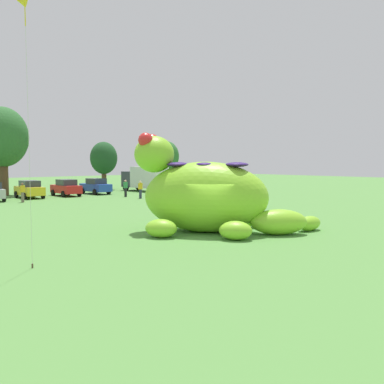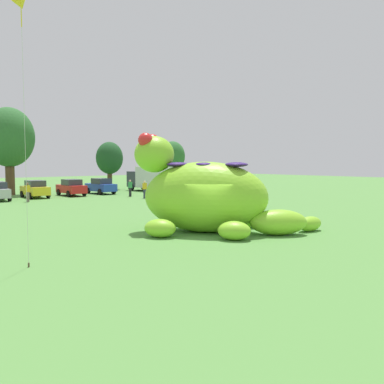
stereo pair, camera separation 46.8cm
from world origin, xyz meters
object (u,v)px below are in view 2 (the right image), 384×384
object	(u,v)px
car_red	(71,188)
spectator_near_inflatable	(145,190)
spectator_mid_field	(28,192)
car_blue	(101,186)
box_truck	(150,178)
spectator_by_cars	(130,188)
car_yellow	(35,189)
giant_inflatable_creature	(205,196)

from	to	relation	value
car_red	spectator_near_inflatable	distance (m)	8.51
car_red	spectator_mid_field	world-z (taller)	car_red
car_blue	box_truck	world-z (taller)	box_truck
spectator_near_inflatable	spectator_by_cars	distance (m)	2.60
car_yellow	car_blue	size ratio (longest dim) A/B	1.00
box_truck	spectator_near_inflatable	bearing A→B (deg)	-128.82
car_yellow	car_red	xyz separation A→B (m)	(3.75, -0.08, 0.00)
car_yellow	box_truck	xyz separation A→B (m)	(13.76, -0.16, 0.74)
giant_inflatable_creature	car_blue	size ratio (longest dim) A/B	2.05
giant_inflatable_creature	car_red	xyz separation A→B (m)	(4.58, 25.37, -0.97)
giant_inflatable_creature	spectator_by_cars	bearing A→B (deg)	67.09
spectator_mid_field	car_red	bearing A→B (deg)	32.53
spectator_near_inflatable	car_red	bearing A→B (deg)	118.57
car_blue	spectator_mid_field	bearing A→B (deg)	-157.01
box_truck	spectator_by_cars	xyz separation A→B (m)	(-5.93, -4.79, -0.75)
car_red	spectator_mid_field	size ratio (longest dim) A/B	2.42
car_yellow	spectator_mid_field	bearing A→B (deg)	-118.41
spectator_by_cars	box_truck	bearing A→B (deg)	38.91
giant_inflatable_creature	car_yellow	world-z (taller)	giant_inflatable_creature
car_red	spectator_mid_field	bearing A→B (deg)	-147.47
car_blue	spectator_near_inflatable	bearing A→B (deg)	-86.44
giant_inflatable_creature	car_yellow	xyz separation A→B (m)	(0.83, 25.45, -0.97)
giant_inflatable_creature	car_yellow	size ratio (longest dim) A/B	2.05
car_blue	car_red	bearing A→B (deg)	-175.43
giant_inflatable_creature	spectator_by_cars	size ratio (longest dim) A/B	4.98
spectator_near_inflatable	spectator_by_cars	world-z (taller)	same
spectator_by_cars	car_blue	bearing A→B (deg)	95.47
car_red	box_truck	xyz separation A→B (m)	(10.02, -0.08, 0.74)
car_yellow	car_red	bearing A→B (deg)	-1.19
car_yellow	spectator_by_cars	distance (m)	9.26
car_red	box_truck	distance (m)	10.04
car_yellow	giant_inflatable_creature	bearing A→B (deg)	-91.87
car_blue	spectator_near_inflatable	distance (m)	7.78
box_truck	spectator_by_cars	bearing A→B (deg)	-141.09
car_blue	spectator_mid_field	size ratio (longest dim) A/B	2.43
spectator_mid_field	spectator_by_cars	size ratio (longest dim) A/B	1.00
car_yellow	spectator_by_cars	xyz separation A→B (m)	(7.83, -4.95, -0.01)
giant_inflatable_creature	spectator_mid_field	world-z (taller)	giant_inflatable_creature
car_yellow	car_blue	bearing A→B (deg)	1.63
car_yellow	spectator_near_inflatable	size ratio (longest dim) A/B	2.44
giant_inflatable_creature	spectator_by_cars	xyz separation A→B (m)	(8.66, 20.49, -0.98)
car_yellow	car_red	size ratio (longest dim) A/B	1.01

